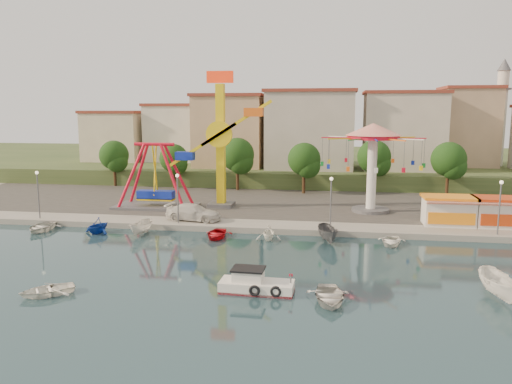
% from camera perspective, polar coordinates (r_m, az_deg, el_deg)
% --- Properties ---
extents(ground, '(200.00, 200.00, 0.00)m').
position_cam_1_polar(ground, '(39.81, -3.45, -8.94)').
color(ground, '#142F38').
rests_on(ground, ground).
extents(quay_deck, '(200.00, 100.00, 0.60)m').
position_cam_1_polar(quay_deck, '(100.00, 4.13, 2.32)').
color(quay_deck, '#9E998E').
rests_on(quay_deck, ground).
extents(asphalt_pad, '(90.00, 28.00, 0.01)m').
position_cam_1_polar(asphalt_pad, '(68.45, 1.89, -0.65)').
color(asphalt_pad, '#4C4944').
rests_on(asphalt_pad, quay_deck).
extents(hill_terrace, '(200.00, 60.00, 3.00)m').
position_cam_1_polar(hill_terrace, '(104.81, 4.37, 3.30)').
color(hill_terrace, '#384C26').
rests_on(hill_terrace, ground).
extents(pirate_ship_ride, '(10.00, 5.00, 8.00)m').
position_cam_1_polar(pirate_ship_ride, '(62.23, -11.44, 1.69)').
color(pirate_ship_ride, '#59595E').
rests_on(pirate_ship_ride, quay_deck).
extents(kamikaze_tower, '(8.68, 3.10, 16.50)m').
position_cam_1_polar(kamikaze_tower, '(61.00, -3.69, 5.45)').
color(kamikaze_tower, '#59595E').
rests_on(kamikaze_tower, quay_deck).
extents(wave_swinger, '(11.60, 11.60, 10.40)m').
position_cam_1_polar(wave_swinger, '(59.64, 13.20, 4.98)').
color(wave_swinger, '#59595E').
rests_on(wave_swinger, quay_deck).
extents(booth_left, '(5.40, 3.78, 3.08)m').
position_cam_1_polar(booth_left, '(55.69, 21.14, -1.97)').
color(booth_left, white).
rests_on(booth_left, quay_deck).
extents(booth_mid, '(5.40, 3.78, 3.08)m').
position_cam_1_polar(booth_mid, '(57.00, 26.15, -2.05)').
color(booth_mid, white).
rests_on(booth_mid, quay_deck).
extents(lamp_post_0, '(0.14, 0.14, 5.00)m').
position_cam_1_polar(lamp_post_0, '(60.11, -23.61, -0.42)').
color(lamp_post_0, '#59595E').
rests_on(lamp_post_0, quay_deck).
extents(lamp_post_1, '(0.14, 0.14, 5.00)m').
position_cam_1_polar(lamp_post_1, '(53.30, -8.92, -0.91)').
color(lamp_post_1, '#59595E').
rests_on(lamp_post_1, quay_deck).
extents(lamp_post_2, '(0.14, 0.14, 5.00)m').
position_cam_1_polar(lamp_post_2, '(50.79, 8.54, -1.40)').
color(lamp_post_2, '#59595E').
rests_on(lamp_post_2, quay_deck).
extents(lamp_post_3, '(0.14, 0.14, 5.00)m').
position_cam_1_polar(lamp_post_3, '(53.20, 26.05, -1.77)').
color(lamp_post_3, '#59595E').
rests_on(lamp_post_3, quay_deck).
extents(tree_0, '(4.60, 4.60, 7.19)m').
position_cam_1_polar(tree_0, '(81.71, -15.92, 4.06)').
color(tree_0, '#382314').
rests_on(tree_0, quay_deck).
extents(tree_1, '(4.35, 4.35, 6.80)m').
position_cam_1_polar(tree_1, '(77.39, -9.38, 3.82)').
color(tree_1, '#382314').
rests_on(tree_1, quay_deck).
extents(tree_2, '(5.02, 5.02, 7.85)m').
position_cam_1_polar(tree_2, '(74.38, -2.14, 4.27)').
color(tree_2, '#382314').
rests_on(tree_2, quay_deck).
extents(tree_3, '(4.68, 4.68, 7.32)m').
position_cam_1_polar(tree_3, '(71.73, 5.52, 3.76)').
color(tree_3, '#382314').
rests_on(tree_3, quay_deck).
extents(tree_4, '(4.86, 4.86, 7.60)m').
position_cam_1_polar(tree_4, '(74.80, 13.35, 3.93)').
color(tree_4, '#382314').
rests_on(tree_4, quay_deck).
extents(tree_5, '(4.83, 4.83, 7.54)m').
position_cam_1_polar(tree_5, '(74.47, 21.16, 3.50)').
color(tree_5, '#382314').
rests_on(tree_5, quay_deck).
extents(building_0, '(9.26, 9.53, 11.87)m').
position_cam_1_polar(building_0, '(92.86, -17.83, 6.71)').
color(building_0, beige).
rests_on(building_0, hill_terrace).
extents(building_1, '(12.33, 9.01, 8.63)m').
position_cam_1_polar(building_1, '(93.24, -9.63, 6.03)').
color(building_1, silver).
rests_on(building_1, hill_terrace).
extents(building_2, '(11.95, 9.28, 11.23)m').
position_cam_1_polar(building_2, '(90.45, -1.56, 6.89)').
color(building_2, tan).
rests_on(building_2, hill_terrace).
extents(building_3, '(12.59, 10.50, 9.20)m').
position_cam_1_polar(building_3, '(85.89, 7.19, 6.01)').
color(building_3, beige).
rests_on(building_3, hill_terrace).
extents(building_4, '(10.75, 9.23, 9.24)m').
position_cam_1_polar(building_4, '(89.92, 15.92, 5.89)').
color(building_4, beige).
rests_on(building_4, hill_terrace).
extents(building_5, '(12.77, 10.96, 11.21)m').
position_cam_1_polar(building_5, '(90.63, 24.50, 6.06)').
color(building_5, tan).
rests_on(building_5, hill_terrace).
extents(minaret, '(2.80, 2.80, 18.00)m').
position_cam_1_polar(minaret, '(95.08, 26.20, 8.44)').
color(minaret, silver).
rests_on(minaret, hill_terrace).
extents(cabin_motorboat, '(5.18, 2.18, 1.80)m').
position_cam_1_polar(cabin_motorboat, '(35.18, -0.13, -10.59)').
color(cabin_motorboat, white).
rests_on(cabin_motorboat, ground).
extents(rowboat_a, '(3.28, 4.34, 0.85)m').
position_cam_1_polar(rowboat_a, '(33.74, 8.35, -11.68)').
color(rowboat_a, silver).
rests_on(rowboat_a, ground).
extents(rowboat_b, '(4.39, 4.25, 0.74)m').
position_cam_1_polar(rowboat_b, '(37.46, -22.79, -10.27)').
color(rowboat_b, white).
rests_on(rowboat_b, ground).
extents(skiff, '(2.45, 4.93, 1.82)m').
position_cam_1_polar(skiff, '(37.50, 26.13, -9.60)').
color(skiff, white).
rests_on(skiff, ground).
extents(van, '(6.36, 3.31, 1.76)m').
position_cam_1_polar(van, '(54.75, -7.16, -2.32)').
color(van, silver).
rests_on(van, quay_deck).
extents(moored_boat_0, '(3.10, 4.27, 0.87)m').
position_cam_1_polar(moored_boat_0, '(56.83, -23.34, -3.67)').
color(moored_boat_0, silver).
rests_on(moored_boat_0, ground).
extents(moored_boat_1, '(3.34, 3.65, 1.62)m').
position_cam_1_polar(moored_boat_1, '(53.68, -17.66, -3.66)').
color(moored_boat_1, '#1235A0').
rests_on(moored_boat_1, ground).
extents(moored_boat_2, '(1.84, 3.95, 1.47)m').
position_cam_1_polar(moored_boat_2, '(51.80, -13.00, -4.00)').
color(moored_boat_2, silver).
rests_on(moored_boat_2, ground).
extents(moored_boat_3, '(2.74, 3.84, 0.79)m').
position_cam_1_polar(moored_boat_3, '(49.55, -4.55, -4.80)').
color(moored_boat_3, '#B80E18').
rests_on(moored_boat_3, ground).
extents(moored_boat_4, '(2.68, 3.03, 1.48)m').
position_cam_1_polar(moored_boat_4, '(48.54, 1.46, -4.65)').
color(moored_boat_4, white).
rests_on(moored_boat_4, ground).
extents(moored_boat_5, '(2.55, 4.51, 1.64)m').
position_cam_1_polar(moored_boat_5, '(48.15, 8.25, -4.77)').
color(moored_boat_5, '#4F4F53').
rests_on(moored_boat_5, ground).
extents(moored_boat_6, '(3.21, 4.05, 0.76)m').
position_cam_1_polar(moored_boat_6, '(48.57, 15.17, -5.41)').
color(moored_boat_6, white).
rests_on(moored_boat_6, ground).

